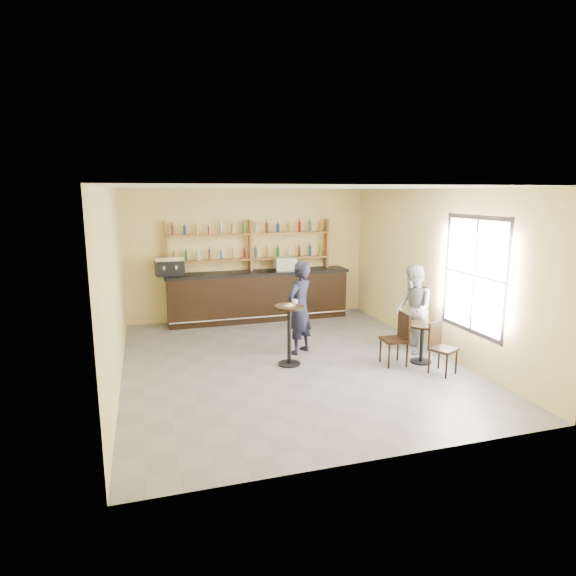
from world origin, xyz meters
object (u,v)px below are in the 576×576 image
object	(u,v)px
espresso_machine	(169,266)
pastry_case	(285,264)
cafe_table	(422,343)
chair_south	(443,349)
bar_counter	(258,296)
patron_second	(413,309)
man_main	(299,308)
chair_west	(394,339)
pedestal_table	(289,335)

from	to	relation	value
espresso_machine	pastry_case	world-z (taller)	espresso_machine
espresso_machine	pastry_case	distance (m)	2.78
cafe_table	chair_south	distance (m)	0.61
bar_counter	patron_second	distance (m)	4.03
espresso_machine	man_main	bearing A→B (deg)	-57.05
bar_counter	man_main	xyz separation A→B (m)	(0.19, -2.68, 0.30)
bar_counter	chair_south	world-z (taller)	bar_counter
chair_south	espresso_machine	bearing A→B (deg)	108.30
espresso_machine	chair_west	bearing A→B (deg)	-53.10
pastry_case	pedestal_table	size ratio (longest dim) A/B	0.48
patron_second	espresso_machine	bearing A→B (deg)	-112.07
bar_counter	pedestal_table	bearing A→B (deg)	-93.42
pastry_case	chair_west	distance (m)	4.03
bar_counter	espresso_machine	bearing A→B (deg)	180.00
chair_west	patron_second	size ratio (longest dim) A/B	0.55
pedestal_table	chair_south	distance (m)	2.72
cafe_table	chair_south	xyz separation A→B (m)	(0.05, -0.60, 0.08)
chair_west	patron_second	distance (m)	0.96
man_main	chair_south	xyz separation A→B (m)	(2.06, -1.78, -0.46)
espresso_machine	chair_south	size ratio (longest dim) A/B	0.68
man_main	patron_second	size ratio (longest dim) A/B	1.04
pedestal_table	man_main	size ratio (longest dim) A/B	0.61
espresso_machine	pedestal_table	bearing A→B (deg)	-67.33
chair_west	patron_second	xyz separation A→B (m)	(0.69, 0.54, 0.39)
espresso_machine	pedestal_table	distance (m)	3.89
pedestal_table	man_main	xyz separation A→B (m)	(0.38, 0.59, 0.35)
bar_counter	cafe_table	world-z (taller)	bar_counter
patron_second	pedestal_table	bearing A→B (deg)	-75.76
cafe_table	chair_west	xyz separation A→B (m)	(-0.55, 0.05, 0.11)
man_main	cafe_table	bearing A→B (deg)	112.33
pastry_case	pedestal_table	distance (m)	3.48
pastry_case	patron_second	xyz separation A→B (m)	(1.66, -3.27, -0.50)
man_main	patron_second	distance (m)	2.23
pedestal_table	cafe_table	distance (m)	2.47
cafe_table	patron_second	distance (m)	0.79
chair_west	bar_counter	bearing A→B (deg)	-154.50
pedestal_table	cafe_table	xyz separation A→B (m)	(2.39, -0.59, -0.18)
pastry_case	cafe_table	distance (m)	4.27
espresso_machine	patron_second	size ratio (longest dim) A/B	0.35
chair_west	cafe_table	bearing A→B (deg)	86.97
pastry_case	man_main	world-z (taller)	man_main
man_main	patron_second	xyz separation A→B (m)	(2.15, -0.59, -0.03)
man_main	chair_south	size ratio (longest dim) A/B	2.01
pedestal_table	cafe_table	bearing A→B (deg)	-13.97
espresso_machine	pastry_case	size ratio (longest dim) A/B	1.17
cafe_table	patron_second	size ratio (longest dim) A/B	0.43
chair_west	chair_south	world-z (taller)	chair_west
cafe_table	pedestal_table	bearing A→B (deg)	166.03
chair_west	patron_second	world-z (taller)	patron_second
chair_west	pastry_case	bearing A→B (deg)	-163.60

